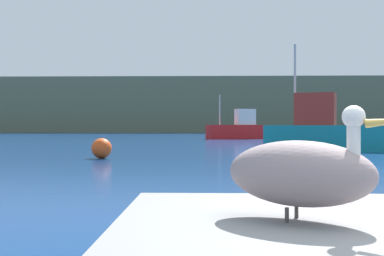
% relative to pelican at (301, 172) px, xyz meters
% --- Properties ---
extents(hillside_backdrop, '(140.00, 16.13, 9.44)m').
position_rel_pelican_xyz_m(hillside_backdrop, '(0.91, 80.63, 3.75)').
color(hillside_backdrop, '#5B664C').
rests_on(hillside_backdrop, ground).
extents(pelican, '(1.34, 1.04, 0.83)m').
position_rel_pelican_xyz_m(pelican, '(0.00, 0.00, 0.00)').
color(pelican, gray).
rests_on(pelican, pier_dock).
extents(fishing_boat_red, '(5.96, 3.16, 4.14)m').
position_rel_pelican_xyz_m(fishing_boat_red, '(2.54, 40.22, -0.00)').
color(fishing_boat_red, red).
rests_on(fishing_boat_red, ground).
extents(fishing_boat_teal, '(7.56, 4.37, 5.56)m').
position_rel_pelican_xyz_m(fishing_boat_teal, '(5.88, 20.26, 0.02)').
color(fishing_boat_teal, teal).
rests_on(fishing_boat_teal, ground).
extents(mooring_buoy, '(0.80, 0.80, 0.80)m').
position_rel_pelican_xyz_m(mooring_buoy, '(-4.71, 14.48, -0.57)').
color(mooring_buoy, '#E54C19').
rests_on(mooring_buoy, ground).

